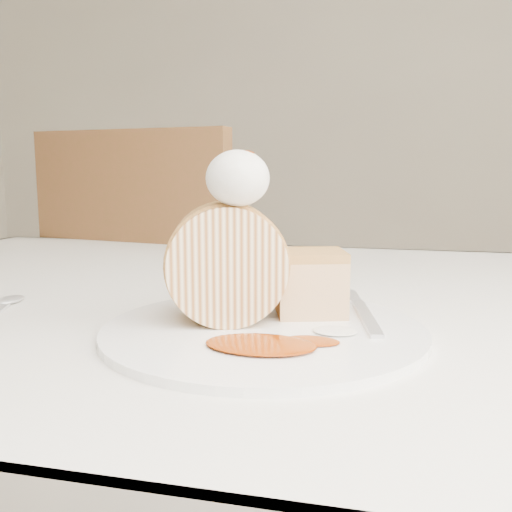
# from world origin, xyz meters

# --- Properties ---
(table) EXTENTS (1.40, 0.90, 0.75)m
(table) POSITION_xyz_m (0.00, 0.20, 0.66)
(table) COLOR silver
(table) RESTS_ON ground
(chair_far) EXTENTS (0.53, 0.53, 0.99)m
(chair_far) POSITION_xyz_m (-0.38, 0.76, 0.56)
(chair_far) COLOR brown
(chair_far) RESTS_ON ground
(plate) EXTENTS (0.38, 0.38, 0.01)m
(plate) POSITION_xyz_m (0.03, 0.02, 0.75)
(plate) COLOR white
(plate) RESTS_ON table
(roulade_slice) EXTENTS (0.13, 0.09, 0.11)m
(roulade_slice) POSITION_xyz_m (-0.01, 0.03, 0.81)
(roulade_slice) COLOR beige
(roulade_slice) RESTS_ON plate
(cake_chunk) EXTENTS (0.08, 0.08, 0.06)m
(cake_chunk) POSITION_xyz_m (0.07, 0.08, 0.79)
(cake_chunk) COLOR tan
(cake_chunk) RESTS_ON plate
(whipped_cream) EXTENTS (0.06, 0.06, 0.05)m
(whipped_cream) POSITION_xyz_m (0.01, 0.02, 0.90)
(whipped_cream) COLOR white
(whipped_cream) RESTS_ON roulade_slice
(caramel_drizzle) EXTENTS (0.03, 0.02, 0.01)m
(caramel_drizzle) POSITION_xyz_m (0.01, 0.03, 0.93)
(caramel_drizzle) COLOR #8A2E05
(caramel_drizzle) RESTS_ON whipped_cream
(caramel_pool) EXTENTS (0.11, 0.09, 0.00)m
(caramel_pool) POSITION_xyz_m (0.04, -0.04, 0.76)
(caramel_pool) COLOR #8A2E05
(caramel_pool) RESTS_ON plate
(fork) EXTENTS (0.06, 0.18, 0.00)m
(fork) POSITION_xyz_m (0.13, 0.07, 0.76)
(fork) COLOR silver
(fork) RESTS_ON plate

